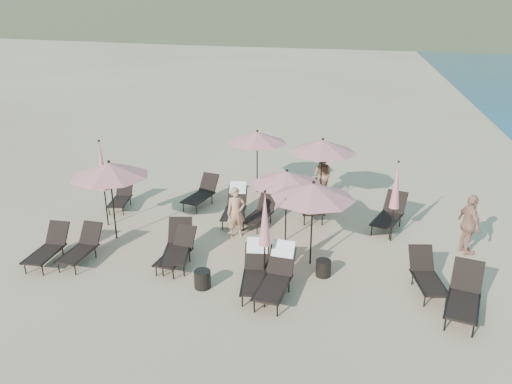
% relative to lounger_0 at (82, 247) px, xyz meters
% --- Properties ---
extents(ground, '(800.00, 800.00, 0.00)m').
position_rel_lounger_0_xyz_m(ground, '(5.26, -0.02, -0.43)').
color(ground, '#D6BA8C').
rests_on(ground, ground).
extents(lounger_0, '(0.68, 1.62, 0.91)m').
position_rel_lounger_0_xyz_m(lounger_0, '(0.00, 0.00, 0.00)').
color(lounger_0, black).
rests_on(lounger_0, ground).
extents(lounger_1, '(0.77, 1.64, 0.91)m').
position_rel_lounger_0_xyz_m(lounger_1, '(2.66, 0.33, -0.00)').
color(lounger_1, black).
rests_on(lounger_1, ground).
extents(lounger_2, '(1.02, 1.87, 1.02)m').
position_rel_lounger_0_xyz_m(lounger_2, '(2.61, 0.53, 0.05)').
color(lounger_2, black).
rests_on(lounger_2, ground).
extents(lounger_3, '(0.86, 1.80, 1.08)m').
position_rel_lounger_0_xyz_m(lounger_3, '(5.00, -0.38, 0.09)').
color(lounger_3, black).
rests_on(lounger_3, ground).
extents(lounger_4, '(0.84, 1.88, 1.13)m').
position_rel_lounger_0_xyz_m(lounger_4, '(5.56, -0.57, 0.11)').
color(lounger_4, black).
rests_on(lounger_4, ground).
extents(lounger_5, '(0.92, 1.70, 0.93)m').
position_rel_lounger_0_xyz_m(lounger_5, '(9.17, 0.36, 0.01)').
color(lounger_5, black).
rests_on(lounger_5, ground).
extents(lounger_6, '(0.83, 1.59, 0.87)m').
position_rel_lounger_0_xyz_m(lounger_6, '(-0.70, 3.86, -0.02)').
color(lounger_6, black).
rests_on(lounger_6, ground).
extents(lounger_7, '(1.01, 1.81, 0.98)m').
position_rel_lounger_0_xyz_m(lounger_7, '(1.97, 4.68, 0.03)').
color(lounger_7, black).
rests_on(lounger_7, ground).
extents(lounger_8, '(0.79, 1.81, 1.10)m').
position_rel_lounger_0_xyz_m(lounger_8, '(3.46, 3.68, 0.10)').
color(lounger_8, black).
rests_on(lounger_8, ground).
extents(lounger_9, '(0.98, 1.66, 0.90)m').
position_rel_lounger_0_xyz_m(lounger_9, '(4.36, 3.46, -0.01)').
color(lounger_9, black).
rests_on(lounger_9, ground).
extents(lounger_10, '(1.12, 1.97, 1.07)m').
position_rel_lounger_0_xyz_m(lounger_10, '(5.84, 4.57, 0.07)').
color(lounger_10, black).
rests_on(lounger_10, ground).
extents(lounger_11, '(1.23, 1.91, 1.03)m').
position_rel_lounger_0_xyz_m(lounger_11, '(8.43, 4.03, 0.05)').
color(lounger_11, black).
rests_on(lounger_11, ground).
extents(lounger_12, '(0.66, 1.64, 0.93)m').
position_rel_lounger_0_xyz_m(lounger_12, '(-0.89, -0.21, 0.01)').
color(lounger_12, black).
rests_on(lounger_12, ground).
extents(lounger_13, '(1.11, 1.93, 1.05)m').
position_rel_lounger_0_xyz_m(lounger_13, '(9.90, -0.54, 0.06)').
color(lounger_13, black).
rests_on(lounger_13, ground).
extents(umbrella_open_0, '(2.32, 2.32, 2.50)m').
position_rel_lounger_0_xyz_m(umbrella_open_0, '(0.25, 1.52, 1.78)').
color(umbrella_open_0, black).
rests_on(umbrella_open_0, ground).
extents(umbrella_open_1, '(2.10, 2.10, 2.26)m').
position_rel_lounger_0_xyz_m(umbrella_open_1, '(5.32, 2.46, 1.57)').
color(umbrella_open_1, black).
rests_on(umbrella_open_1, ground).
extents(umbrella_open_2, '(2.25, 2.25, 2.43)m').
position_rel_lounger_0_xyz_m(umbrella_open_2, '(6.22, 1.13, 1.72)').
color(umbrella_open_2, black).
rests_on(umbrella_open_2, ground).
extents(umbrella_open_3, '(2.25, 2.25, 2.43)m').
position_rel_lounger_0_xyz_m(umbrella_open_3, '(3.64, 6.38, 1.72)').
color(umbrella_open_3, black).
rests_on(umbrella_open_3, ground).
extents(umbrella_open_4, '(2.33, 2.33, 2.51)m').
position_rel_lounger_0_xyz_m(umbrella_open_4, '(6.11, 5.35, 1.79)').
color(umbrella_open_4, black).
rests_on(umbrella_open_4, ground).
extents(umbrella_closed_0, '(0.30, 0.30, 2.55)m').
position_rel_lounger_0_xyz_m(umbrella_closed_0, '(5.18, -0.13, 1.35)').
color(umbrella_closed_0, black).
rests_on(umbrella_closed_0, ground).
extents(umbrella_closed_1, '(0.30, 0.30, 2.54)m').
position_rel_lounger_0_xyz_m(umbrella_closed_1, '(8.45, 3.05, 1.34)').
color(umbrella_closed_1, black).
rests_on(umbrella_closed_1, ground).
extents(umbrella_closed_2, '(0.33, 0.33, 2.85)m').
position_rel_lounger_0_xyz_m(umbrella_closed_2, '(-0.48, 2.38, 1.56)').
color(umbrella_closed_2, black).
rests_on(umbrella_closed_2, ground).
extents(side_table_0, '(0.43, 0.43, 0.47)m').
position_rel_lounger_0_xyz_m(side_table_0, '(3.69, -0.66, -0.19)').
color(side_table_0, black).
rests_on(side_table_0, ground).
extents(side_table_1, '(0.40, 0.40, 0.44)m').
position_rel_lounger_0_xyz_m(side_table_1, '(6.62, 0.55, -0.21)').
color(side_table_1, black).
rests_on(side_table_1, ground).
extents(beachgoer_a, '(0.69, 0.61, 1.59)m').
position_rel_lounger_0_xyz_m(beachgoer_a, '(3.81, 2.40, 0.37)').
color(beachgoer_a, tan).
rests_on(beachgoer_a, ground).
extents(beachgoer_b, '(0.98, 0.99, 1.61)m').
position_rel_lounger_0_xyz_m(beachgoer_b, '(6.08, 6.38, 0.38)').
color(beachgoer_b, '#9F7052').
rests_on(beachgoer_b, ground).
extents(beachgoer_c, '(0.76, 1.13, 1.78)m').
position_rel_lounger_0_xyz_m(beachgoer_c, '(10.52, 2.68, 0.46)').
color(beachgoer_c, tan).
rests_on(beachgoer_c, ground).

